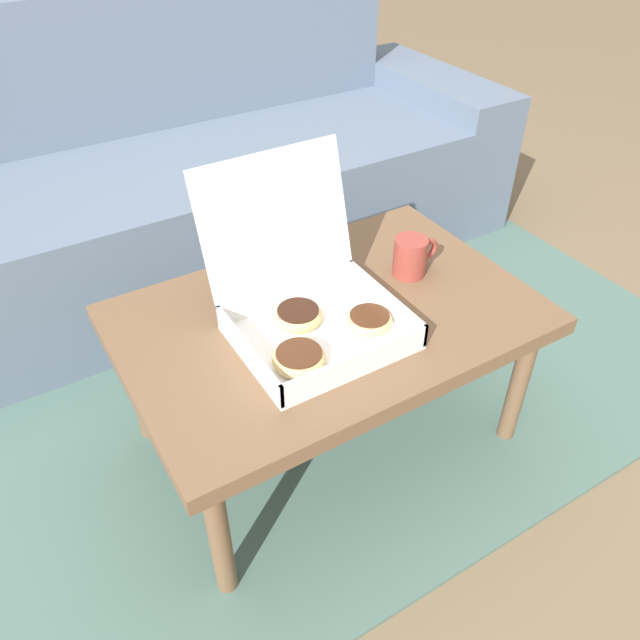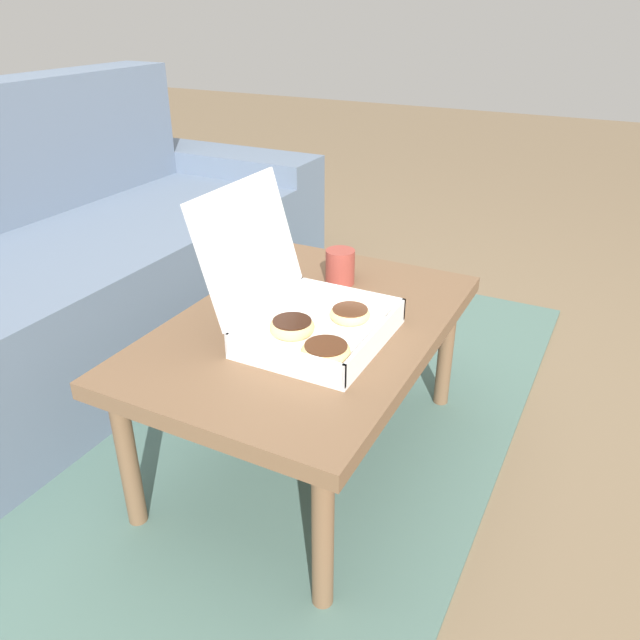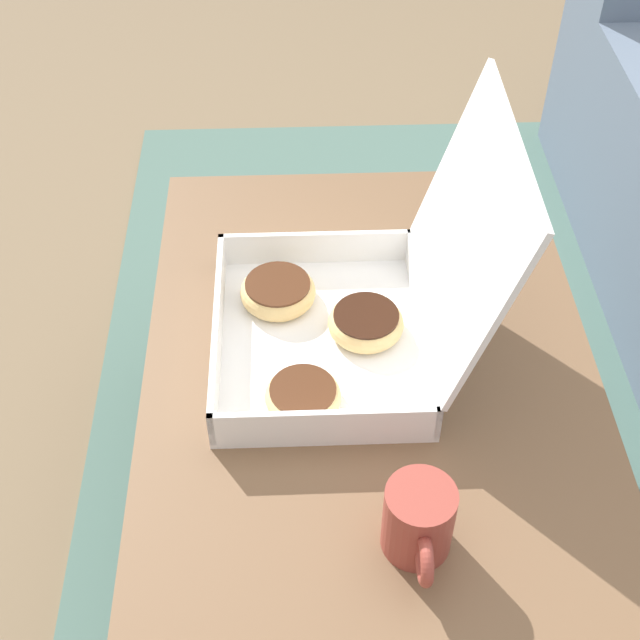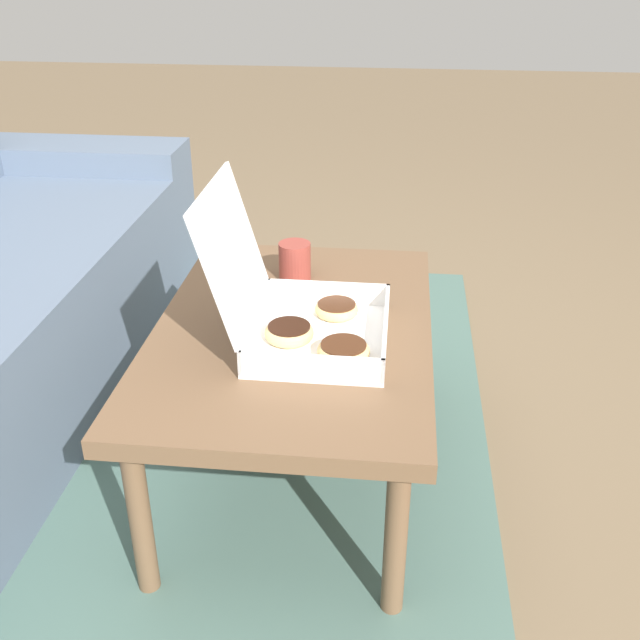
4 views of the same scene
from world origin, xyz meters
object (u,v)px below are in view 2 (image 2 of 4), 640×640
object	(u,v)px
couch	(33,288)
pastry_box	(304,313)
coffee_mug	(341,266)
coffee_table	(307,337)

from	to	relation	value
couch	pastry_box	xyz separation A→B (m)	(-0.07, -1.01, 0.17)
couch	coffee_mug	xyz separation A→B (m)	(0.25, -0.95, 0.16)
coffee_mug	coffee_table	bearing A→B (deg)	-173.15
couch	coffee_table	world-z (taller)	couch
coffee_table	pastry_box	bearing A→B (deg)	-156.92
coffee_table	coffee_mug	xyz separation A→B (m)	(0.25, 0.03, 0.09)
pastry_box	coffee_mug	world-z (taller)	pastry_box
coffee_table	pastry_box	world-z (taller)	pastry_box
couch	pastry_box	world-z (taller)	couch
coffee_mug	couch	bearing A→B (deg)	104.74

